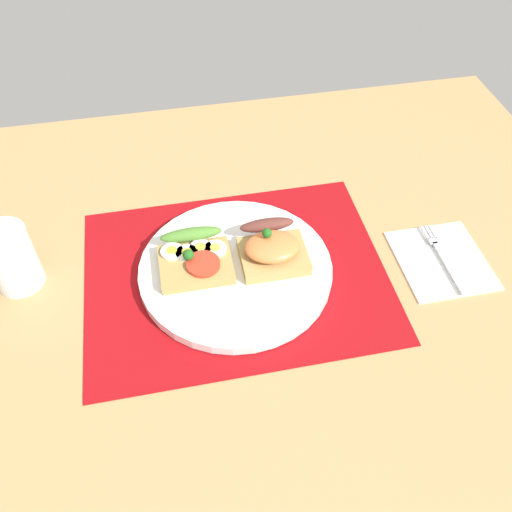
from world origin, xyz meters
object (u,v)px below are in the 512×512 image
at_px(plate, 236,270).
at_px(sandwich_salmon, 272,248).
at_px(sandwich_egg_tomato, 195,258).
at_px(fork, 442,256).
at_px(napkin, 441,259).
at_px(drinking_glass, 11,258).

bearing_deg(plate, sandwich_salmon, 7.60).
xyz_separation_m(sandwich_egg_tomato, fork, (0.36, -0.05, -0.02)).
xyz_separation_m(napkin, drinking_glass, (-0.61, 0.08, 0.05)).
height_order(napkin, drinking_glass, drinking_glass).
relative_size(plate, sandwich_egg_tomato, 2.72).
bearing_deg(drinking_glass, sandwich_egg_tomato, -7.82).
xyz_separation_m(plate, drinking_glass, (-0.30, 0.05, 0.04)).
relative_size(fork, drinking_glass, 1.43).
bearing_deg(napkin, plate, 173.68).
relative_size(napkin, drinking_glass, 1.45).
distance_m(sandwich_egg_tomato, napkin, 0.36).
xyz_separation_m(plate, sandwich_egg_tomato, (-0.06, 0.01, 0.02)).
distance_m(fork, drinking_glass, 0.62).
bearing_deg(sandwich_salmon, plate, -172.40).
bearing_deg(plate, napkin, -6.32).
xyz_separation_m(napkin, fork, (0.00, 0.00, 0.00)).
height_order(sandwich_egg_tomato, fork, sandwich_egg_tomato).
bearing_deg(drinking_glass, fork, -7.44).
bearing_deg(sandwich_egg_tomato, drinking_glass, 172.18).
xyz_separation_m(sandwich_salmon, fork, (0.25, -0.04, -0.03)).
bearing_deg(sandwich_egg_tomato, plate, -14.62).
bearing_deg(sandwich_salmon, fork, -8.68).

